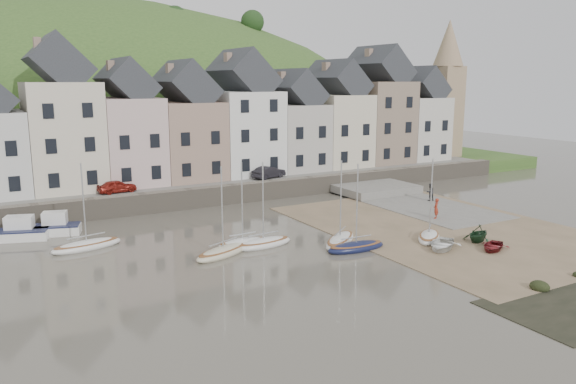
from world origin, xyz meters
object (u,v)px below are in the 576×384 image
sailboat_0 (87,245)px  rowboat_white (442,244)px  person_red (436,208)px  person_dark (430,192)px  rowboat_green (478,233)px  rowboat_red (493,246)px  car_right (269,172)px  car_left (117,186)px

sailboat_0 → rowboat_white: (21.61, -12.50, 0.14)m
person_red → person_dark: person_red is taller
sailboat_0 → rowboat_white: 24.97m
sailboat_0 → rowboat_green: bearing=-26.4°
rowboat_green → rowboat_red: rowboat_green is taller
person_red → car_right: 18.57m
sailboat_0 → car_left: bearing=67.0°
rowboat_white → car_right: size_ratio=0.86×
sailboat_0 → person_dark: (32.05, -0.30, 0.71)m
rowboat_red → person_red: person_red is taller
rowboat_white → car_right: car_right is taller
car_left → rowboat_red: bearing=-148.3°
car_left → rowboat_white: bearing=-150.6°
sailboat_0 → car_right: sailboat_0 is taller
rowboat_green → car_left: 31.36m
person_dark → car_right: bearing=-40.0°
person_red → car_right: (-7.09, 17.12, 1.25)m
sailboat_0 → person_red: 28.07m
rowboat_green → person_dark: person_dark is taller
rowboat_red → car_left: car_left is taller
rowboat_green → car_left: size_ratio=0.71×
rowboat_green → person_red: person_red is taller
rowboat_red → car_right: bearing=161.2°
sailboat_0 → car_left: (4.76, 11.24, 1.93)m
sailboat_0 → rowboat_white: size_ratio=1.91×
car_right → rowboat_red: bearing=171.8°
rowboat_red → sailboat_0: bearing=-148.6°
person_red → car_left: (-22.68, 17.12, 1.20)m
car_left → person_red: bearing=-133.0°
rowboat_red → person_dark: person_dark is taller
sailboat_0 → rowboat_red: (24.55, -14.43, 0.08)m
car_left → car_right: bearing=-95.9°
rowboat_white → car_left: bearing=-177.9°
rowboat_white → rowboat_red: 3.51m
car_left → car_right: (15.59, 0.00, 0.04)m
car_left → rowboat_green: bearing=-145.2°
rowboat_white → person_dark: person_dark is taller
person_dark → rowboat_white: bearing=54.1°
rowboat_red → person_dark: 16.01m
rowboat_green → car_right: 24.29m
rowboat_green → car_right: size_ratio=0.64×
rowboat_red → car_left: 32.46m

